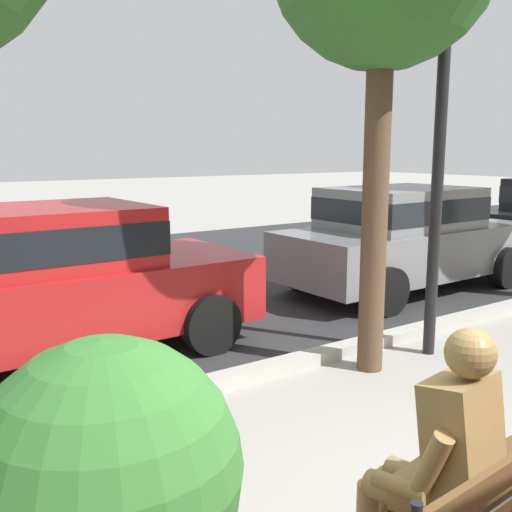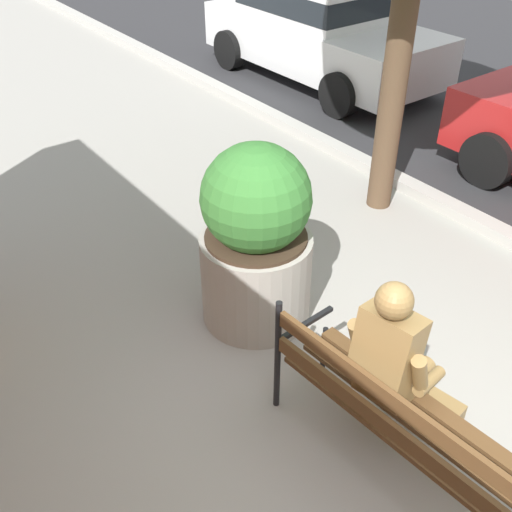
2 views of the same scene
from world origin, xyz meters
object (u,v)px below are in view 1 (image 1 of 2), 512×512
object	(u,v)px
parked_car_red	(48,278)
lamp_post	(442,104)
park_bench	(500,496)
bronze_statue_seated	(432,466)
parked_car_grey	(404,235)

from	to	relation	value
parked_car_red	lamp_post	distance (m)	4.28
park_bench	lamp_post	size ratio (longest dim) A/B	0.47
bronze_statue_seated	parked_car_grey	bearing A→B (deg)	42.73
parked_car_red	parked_car_grey	size ratio (longest dim) A/B	1.00
park_bench	parked_car_red	distance (m)	4.66
park_bench	bronze_statue_seated	xyz separation A→B (m)	(-0.22, 0.21, 0.12)
bronze_statue_seated	parked_car_red	size ratio (longest dim) A/B	0.33
parked_car_red	parked_car_grey	xyz separation A→B (m)	(5.26, 0.00, 0.00)
parked_car_grey	lamp_post	xyz separation A→B (m)	(-1.97, -2.13, 1.71)
parked_car_grey	lamp_post	size ratio (longest dim) A/B	1.06
parked_car_red	lamp_post	bearing A→B (deg)	-32.87
bronze_statue_seated	lamp_post	bearing A→B (deg)	39.08
parked_car_grey	lamp_post	bearing A→B (deg)	-132.77
park_bench	lamp_post	bearing A→B (deg)	44.04
park_bench	parked_car_red	world-z (taller)	parked_car_red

